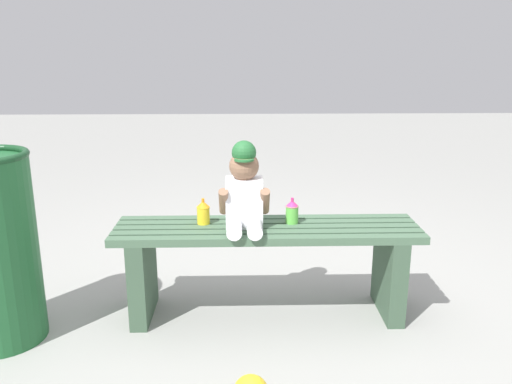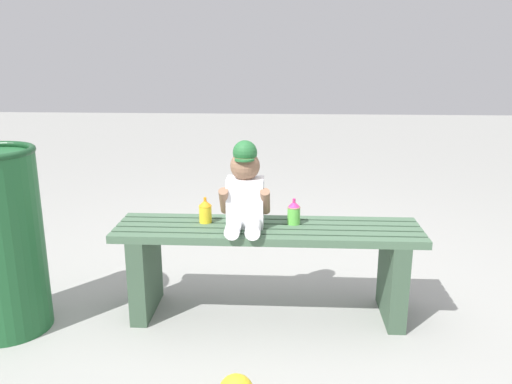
% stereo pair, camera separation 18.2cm
% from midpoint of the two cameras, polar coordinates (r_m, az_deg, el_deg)
% --- Properties ---
extents(ground_plane, '(16.00, 16.00, 0.00)m').
position_cam_midpoint_polar(ground_plane, '(2.64, -0.87, -13.02)').
color(ground_plane, '#999993').
extents(park_bench, '(1.43, 0.34, 0.45)m').
position_cam_midpoint_polar(park_bench, '(2.51, -0.90, -7.10)').
color(park_bench, '#47664C').
rests_on(park_bench, ground_plane).
extents(child_figure, '(0.23, 0.27, 0.40)m').
position_cam_midpoint_polar(child_figure, '(2.39, -3.47, 0.13)').
color(child_figure, white).
rests_on(child_figure, park_bench).
extents(sippy_cup_left, '(0.06, 0.06, 0.12)m').
position_cam_midpoint_polar(sippy_cup_left, '(2.50, -7.83, -2.18)').
color(sippy_cup_left, yellow).
rests_on(sippy_cup_left, park_bench).
extents(sippy_cup_right, '(0.06, 0.06, 0.12)m').
position_cam_midpoint_polar(sippy_cup_right, '(2.49, 1.85, -2.12)').
color(sippy_cup_right, '#66CC4C').
rests_on(sippy_cup_right, park_bench).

